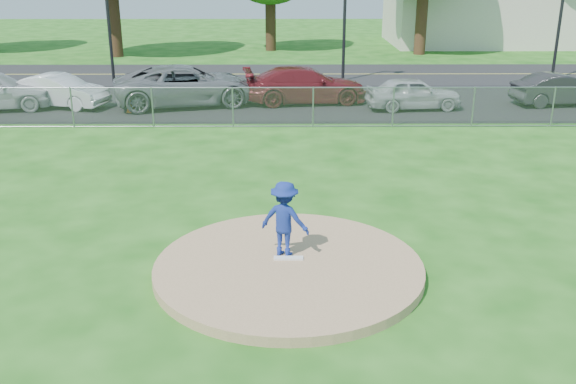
# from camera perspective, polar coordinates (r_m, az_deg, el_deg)

# --- Properties ---
(ground) EXTENTS (120.00, 120.00, 0.00)m
(ground) POSITION_cam_1_polar(r_m,az_deg,el_deg) (22.39, -0.13, 4.55)
(ground) COLOR #195512
(ground) RESTS_ON ground
(pitchers_mound) EXTENTS (5.40, 5.40, 0.20)m
(pitchers_mound) POSITION_cam_1_polar(r_m,az_deg,el_deg) (12.97, 0.06, -6.76)
(pitchers_mound) COLOR #A57F5A
(pitchers_mound) RESTS_ON ground
(pitching_rubber) EXTENTS (0.60, 0.15, 0.04)m
(pitching_rubber) POSITION_cam_1_polar(r_m,az_deg,el_deg) (13.10, 0.05, -5.89)
(pitching_rubber) COLOR white
(pitching_rubber) RESTS_ON pitchers_mound
(chain_link_fence) EXTENTS (40.00, 0.06, 1.50)m
(chain_link_fence) POSITION_cam_1_polar(r_m,az_deg,el_deg) (24.16, -0.15, 7.52)
(chain_link_fence) COLOR gray
(chain_link_fence) RESTS_ON ground
(parking_lot) EXTENTS (50.00, 8.00, 0.01)m
(parking_lot) POSITION_cam_1_polar(r_m,az_deg,el_deg) (28.71, -0.18, 7.99)
(parking_lot) COLOR black
(parking_lot) RESTS_ON ground
(street) EXTENTS (60.00, 7.00, 0.01)m
(street) POSITION_cam_1_polar(r_m,az_deg,el_deg) (36.08, -0.22, 10.44)
(street) COLOR black
(street) RESTS_ON ground
(commercial_building) EXTENTS (16.40, 9.40, 4.30)m
(commercial_building) POSITION_cam_1_polar(r_m,az_deg,el_deg) (52.28, 18.19, 14.80)
(commercial_building) COLOR beige
(commercial_building) RESTS_ON ground
(traffic_signal_left) EXTENTS (1.28, 0.20, 5.60)m
(traffic_signal_left) POSITION_cam_1_polar(r_m,az_deg,el_deg) (34.79, -15.33, 14.99)
(traffic_signal_left) COLOR black
(traffic_signal_left) RESTS_ON ground
(traffic_signal_right) EXTENTS (1.28, 0.20, 5.60)m
(traffic_signal_right) POSITION_cam_1_polar(r_m,az_deg,el_deg) (36.61, 23.44, 14.31)
(traffic_signal_right) COLOR black
(traffic_signal_right) RESTS_ON ground
(pitcher) EXTENTS (1.16, 0.92, 1.58)m
(pitcher) POSITION_cam_1_polar(r_m,az_deg,el_deg) (12.99, -0.31, -2.41)
(pitcher) COLOR navy
(pitcher) RESTS_ON pitchers_mound
(traffic_cone) EXTENTS (0.39, 0.39, 0.76)m
(traffic_cone) POSITION_cam_1_polar(r_m,az_deg,el_deg) (27.44, -13.81, 7.68)
(traffic_cone) COLOR #E3520B
(traffic_cone) RESTS_ON parking_lot
(parked_car_white) EXTENTS (4.42, 2.56, 1.38)m
(parked_car_white) POSITION_cam_1_polar(r_m,az_deg,el_deg) (29.28, -19.67, 8.46)
(parked_car_white) COLOR silver
(parked_car_white) RESTS_ON parking_lot
(parked_car_gray) EXTENTS (6.68, 4.29, 1.71)m
(parked_car_gray) POSITION_cam_1_polar(r_m,az_deg,el_deg) (28.29, -8.97, 9.35)
(parked_car_gray) COLOR slate
(parked_car_gray) RESTS_ON parking_lot
(parked_car_darkred) EXTENTS (5.61, 2.84, 1.56)m
(parked_car_darkred) POSITION_cam_1_polar(r_m,az_deg,el_deg) (28.45, 1.54, 9.48)
(parked_car_darkred) COLOR maroon
(parked_car_darkred) RESTS_ON parking_lot
(parked_car_pearl) EXTENTS (4.08, 1.96, 1.34)m
(parked_car_pearl) POSITION_cam_1_polar(r_m,az_deg,el_deg) (27.72, 11.09, 8.62)
(parked_car_pearl) COLOR #B2B5B7
(parked_car_pearl) RESTS_ON parking_lot
(parked_car_charcoal) EXTENTS (4.26, 1.95, 1.35)m
(parked_car_charcoal) POSITION_cam_1_polar(r_m,az_deg,el_deg) (30.39, 23.10, 8.39)
(parked_car_charcoal) COLOR #272629
(parked_car_charcoal) RESTS_ON parking_lot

